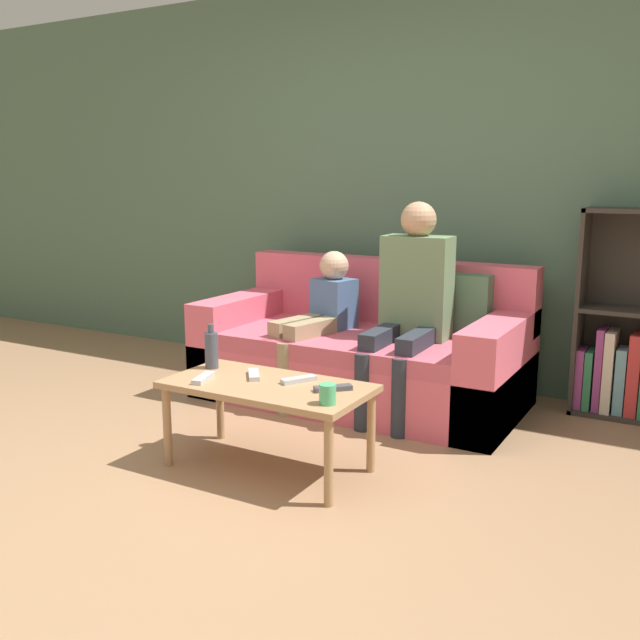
% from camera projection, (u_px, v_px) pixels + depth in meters
% --- Properties ---
extents(ground_plane, '(22.00, 22.00, 0.00)m').
position_uv_depth(ground_plane, '(171.00, 504.00, 2.97)').
color(ground_plane, '#997251').
extents(wall_back, '(12.00, 0.06, 2.60)m').
position_uv_depth(wall_back, '(398.00, 183.00, 4.69)').
color(wall_back, '#4C6B56').
rests_on(wall_back, ground_plane).
extents(couch, '(1.91, 0.94, 0.83)m').
position_uv_depth(couch, '(364.00, 355.00, 4.33)').
color(couch, '#DB5B70').
rests_on(couch, ground_plane).
extents(bookshelf, '(0.61, 0.28, 1.17)m').
position_uv_depth(bookshelf, '(629.00, 337.00, 4.00)').
color(bookshelf, '#332D28').
rests_on(bookshelf, ground_plane).
extents(coffee_table, '(0.95, 0.48, 0.41)m').
position_uv_depth(coffee_table, '(268.00, 393.00, 3.27)').
color(coffee_table, '#A87F56').
rests_on(coffee_table, ground_plane).
extents(person_adult, '(0.39, 0.65, 1.21)m').
position_uv_depth(person_adult, '(412.00, 295.00, 4.02)').
color(person_adult, '#282D38').
rests_on(person_adult, ground_plane).
extents(person_child, '(0.36, 0.68, 0.90)m').
position_uv_depth(person_child, '(317.00, 316.00, 4.28)').
color(person_child, '#9E8966').
rests_on(person_child, ground_plane).
extents(cup_near, '(0.07, 0.07, 0.09)m').
position_uv_depth(cup_near, '(328.00, 394.00, 2.96)').
color(cup_near, '#4CB77A').
rests_on(cup_near, coffee_table).
extents(tv_remote_0, '(0.13, 0.17, 0.02)m').
position_uv_depth(tv_remote_0, '(299.00, 380.00, 3.28)').
color(tv_remote_0, '#B7B7BC').
rests_on(tv_remote_0, coffee_table).
extents(tv_remote_1, '(0.15, 0.15, 0.02)m').
position_uv_depth(tv_remote_1, '(333.00, 388.00, 3.15)').
color(tv_remote_1, '#47474C').
rests_on(tv_remote_1, coffee_table).
extents(tv_remote_2, '(0.14, 0.16, 0.02)m').
position_uv_depth(tv_remote_2, '(254.00, 375.00, 3.36)').
color(tv_remote_2, '#B7B7BC').
rests_on(tv_remote_2, coffee_table).
extents(tv_remote_3, '(0.09, 0.18, 0.02)m').
position_uv_depth(tv_remote_3, '(203.00, 378.00, 3.31)').
color(tv_remote_3, '#B7B7BC').
rests_on(tv_remote_3, coffee_table).
extents(bottle, '(0.07, 0.07, 0.22)m').
position_uv_depth(bottle, '(211.00, 349.00, 3.50)').
color(bottle, '#424756').
rests_on(bottle, coffee_table).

